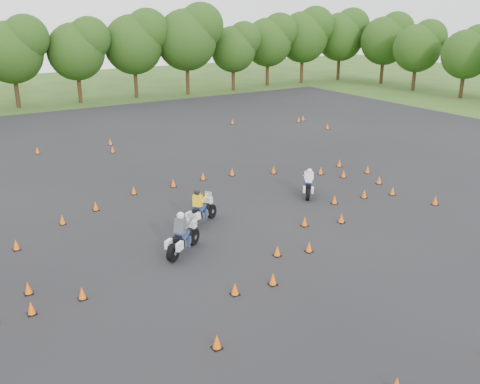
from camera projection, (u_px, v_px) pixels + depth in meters
The scene contains 7 objects.
ground at pixel (289, 244), 23.11m from camera, with size 140.00×140.00×0.00m, color #2D5119.
asphalt_pad at pixel (220, 203), 27.92m from camera, with size 62.00×62.00×0.00m, color black.
treeline at pixel (101, 63), 50.98m from camera, with size 87.00×32.40×10.65m.
traffic_cones at pixel (221, 201), 27.58m from camera, with size 36.53×32.78×0.45m.
rider_grey at pixel (183, 232), 22.00m from camera, with size 2.45×0.75×1.89m, color #474A4F, non-canonical shape.
rider_yellow at pixel (202, 206), 25.00m from camera, with size 2.25×0.69×1.73m, color yellow, non-canonical shape.
rider_white at pixel (307, 182), 28.72m from camera, with size 2.05×0.63×1.58m, color white, non-canonical shape.
Camera 1 is at (-12.94, -16.77, 9.74)m, focal length 40.00 mm.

